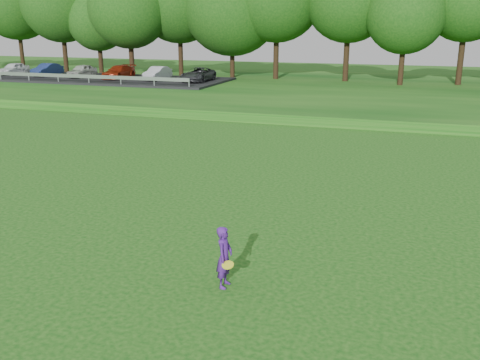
% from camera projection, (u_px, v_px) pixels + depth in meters
% --- Properties ---
extents(ground, '(140.00, 140.00, 0.00)m').
position_uv_depth(ground, '(194.00, 264.00, 13.18)').
color(ground, '#0D4810').
rests_on(ground, ground).
extents(berm, '(130.00, 30.00, 0.60)m').
position_uv_depth(berm, '(360.00, 92.00, 43.96)').
color(berm, '#0D4810').
rests_on(berm, ground).
extents(walking_path, '(130.00, 1.60, 0.04)m').
position_uv_depth(walking_path, '(331.00, 124.00, 31.33)').
color(walking_path, gray).
rests_on(walking_path, ground).
extents(parking_lot, '(24.00, 9.00, 1.38)m').
position_uv_depth(parking_lot, '(105.00, 75.00, 49.95)').
color(parking_lot, black).
rests_on(parking_lot, berm).
extents(woman, '(0.48, 0.63, 1.43)m').
position_uv_depth(woman, '(224.00, 257.00, 11.90)').
color(woman, '#4B1C80').
rests_on(woman, ground).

